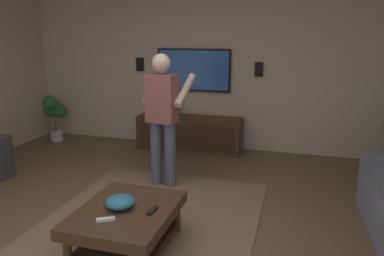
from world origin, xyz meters
name	(u,v)px	position (x,y,z in m)	size (l,w,h in m)	color
ground_plane	(131,239)	(0.00, 0.00, 0.00)	(7.52, 7.52, 0.00)	brown
wall_back_tv	(211,67)	(3.13, 0.00, 1.32)	(0.10, 6.47, 2.65)	#BCA893
area_rug	(137,237)	(0.04, -0.05, 0.01)	(3.18, 2.13, 0.01)	#7A604C
coffee_table	(127,219)	(-0.16, -0.05, 0.30)	(1.00, 0.80, 0.40)	#422B1C
media_console	(189,133)	(2.80, 0.27, 0.28)	(0.45, 1.70, 0.55)	#422B1C
tv	(194,70)	(3.04, 0.27, 1.28)	(0.05, 1.22, 0.69)	black
person_standing	(163,113)	(1.31, 0.15, 0.93)	(0.59, 0.59, 1.64)	#4C5166
potted_plant_short	(54,112)	(2.65, 2.71, 0.52)	(0.36, 0.41, 0.82)	#B7B2A8
bowl	(121,202)	(-0.16, 0.00, 0.46)	(0.25, 0.25, 0.11)	teal
remote_white	(106,219)	(-0.40, 0.01, 0.41)	(0.15, 0.04, 0.02)	white
remote_black	(152,210)	(-0.15, -0.29, 0.41)	(0.15, 0.04, 0.02)	black
vase_round	(172,109)	(2.83, 0.58, 0.66)	(0.22, 0.22, 0.22)	gold
wall_speaker_left	(259,69)	(3.05, -0.78, 1.32)	(0.06, 0.12, 0.22)	black
wall_speaker_right	(140,64)	(3.05, 1.22, 1.35)	(0.06, 0.12, 0.22)	black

